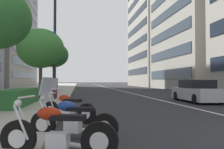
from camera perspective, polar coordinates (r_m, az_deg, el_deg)
name	(u,v)px	position (r m, az deg, el deg)	size (l,w,h in m)	color
sidewalk_right_plaza	(35,90)	(34.71, -17.78, -3.59)	(160.00, 10.38, 0.15)	#A39E93
lane_centre_stripe	(114,89)	(39.64, 0.42, -3.49)	(110.00, 0.16, 0.01)	silver
motorcycle_nearest_camera	(57,134)	(4.57, -12.97, -13.70)	(0.81, 2.15, 1.11)	black
motorcycle_under_tarp	(71,121)	(5.91, -9.67, -10.78)	(0.99, 2.10, 1.48)	black
motorcycle_mid_row	(67,108)	(8.42, -10.60, -7.95)	(1.49, 1.83, 1.49)	black
car_following_behind	(197,92)	(16.68, 19.54, -3.88)	(4.57, 1.92, 1.45)	#B7B7BC
street_lamp_with_banners	(61,25)	(17.07, -12.14, 11.55)	(1.26, 2.72, 8.61)	#232326
clipped_hedge_bed	(19,97)	(13.40, -21.24, -4.96)	(5.29, 1.10, 0.82)	#28602D
street_tree_far_plaza	(41,49)	(16.97, -16.62, 5.94)	(3.13, 3.13, 4.76)	#473323
street_tree_near_plaza_corner	(54,55)	(25.69, -13.71, 4.53)	(3.04, 3.04, 5.22)	#473323
pedestrian_on_plaza	(55,87)	(17.91, -13.53, -2.90)	(0.48, 0.45, 1.58)	maroon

